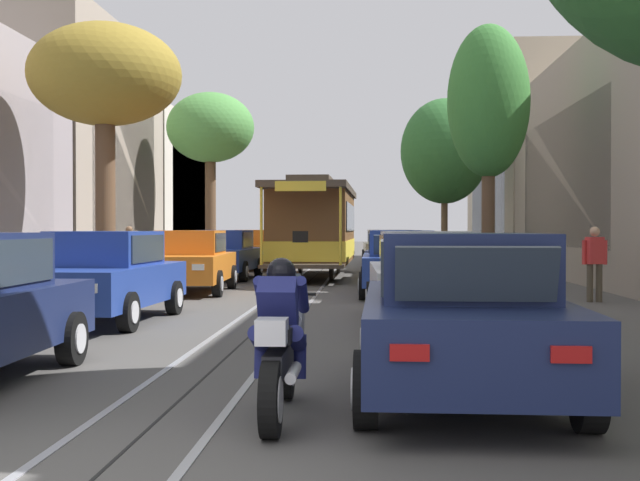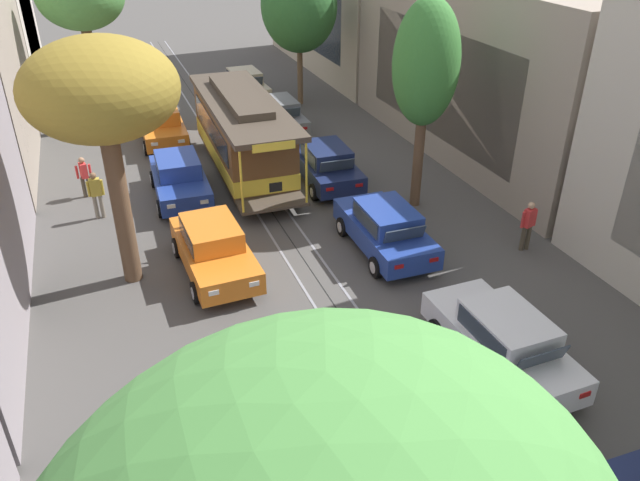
% 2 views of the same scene
% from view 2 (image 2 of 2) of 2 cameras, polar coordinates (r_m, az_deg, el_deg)
% --- Properties ---
extents(ground_plane, '(160.00, 160.00, 0.00)m').
position_cam_2_polar(ground_plane, '(22.10, -4.47, 2.64)').
color(ground_plane, '#4C4947').
extents(trolley_track_rails, '(1.14, 55.37, 0.01)m').
position_cam_2_polar(trolley_track_rails, '(24.49, -6.31, 5.37)').
color(trolley_track_rails, gray).
rests_on(trolley_track_rails, ground).
extents(building_facade_right, '(5.99, 47.07, 9.65)m').
position_cam_2_polar(building_facade_right, '(28.66, 14.17, 17.35)').
color(building_facade_right, beige).
rests_on(building_facade_right, ground).
extents(parked_car_blue_second_left, '(2.10, 4.40, 1.58)m').
position_cam_2_polar(parked_car_blue_second_left, '(13.30, -4.21, -14.25)').
color(parked_car_blue_second_left, '#233D93').
rests_on(parked_car_blue_second_left, ground).
extents(parked_car_orange_mid_left, '(2.12, 4.41, 1.58)m').
position_cam_2_polar(parked_car_orange_mid_left, '(18.47, -9.80, -0.72)').
color(parked_car_orange_mid_left, orange).
rests_on(parked_car_orange_mid_left, ground).
extents(parked_car_blue_fourth_left, '(2.10, 4.41, 1.58)m').
position_cam_2_polar(parked_car_blue_fourth_left, '(23.36, -12.87, 5.68)').
color(parked_car_blue_fourth_left, '#233D93').
rests_on(parked_car_blue_fourth_left, ground).
extents(parked_car_orange_fifth_left, '(2.09, 4.40, 1.58)m').
position_cam_2_polar(parked_car_orange_fifth_left, '(29.11, -14.38, 10.30)').
color(parked_car_orange_fifth_left, orange).
rests_on(parked_car_orange_fifth_left, ground).
extents(parked_car_white_second_right, '(2.06, 4.39, 1.58)m').
position_cam_2_polar(parked_car_white_second_right, '(15.30, 16.49, -8.80)').
color(parked_car_white_second_right, silver).
rests_on(parked_car_white_second_right, ground).
extents(parked_car_blue_mid_right, '(2.03, 4.37, 1.58)m').
position_cam_2_polar(parked_car_blue_mid_right, '(19.38, 6.04, 1.13)').
color(parked_car_blue_mid_right, '#233D93').
rests_on(parked_car_blue_mid_right, ground).
extents(parked_car_navy_fourth_right, '(2.12, 4.41, 1.58)m').
position_cam_2_polar(parked_car_navy_fourth_right, '(23.97, 0.54, 7.07)').
color(parked_car_navy_fourth_right, '#19234C').
rests_on(parked_car_navy_fourth_right, ground).
extents(parked_car_grey_fifth_right, '(2.01, 4.36, 1.58)m').
position_cam_2_polar(parked_car_grey_fifth_right, '(29.71, -3.88, 11.54)').
color(parked_car_grey_fifth_right, slate).
rests_on(parked_car_grey_fifth_right, ground).
extents(parked_car_beige_sixth_right, '(2.09, 4.40, 1.58)m').
position_cam_2_polar(parked_car_beige_sixth_right, '(34.87, -6.99, 14.14)').
color(parked_car_beige_sixth_right, '#C1B28E').
rests_on(parked_car_beige_sixth_right, ground).
extents(street_tree_kerb_left_second, '(3.99, 3.72, 6.98)m').
position_cam_2_polar(street_tree_kerb_left_second, '(16.88, -19.59, 12.68)').
color(street_tree_kerb_left_second, brown).
rests_on(street_tree_kerb_left_second, ground).
extents(street_tree_kerb_right_second, '(2.23, 2.17, 7.20)m').
position_cam_2_polar(street_tree_kerb_right_second, '(21.15, 9.77, 15.65)').
color(street_tree_kerb_right_second, brown).
rests_on(street_tree_kerb_right_second, ground).
extents(street_tree_kerb_right_mid, '(3.80, 4.07, 7.26)m').
position_cam_2_polar(street_tree_kerb_right_mid, '(32.90, -1.96, 20.84)').
color(street_tree_kerb_right_mid, brown).
rests_on(street_tree_kerb_right_mid, ground).
extents(cable_car_trolley, '(2.73, 9.16, 3.28)m').
position_cam_2_polar(cable_car_trolley, '(24.90, -7.20, 9.85)').
color(cable_car_trolley, brown).
rests_on(cable_car_trolley, ground).
extents(pedestrian_on_left_pavement, '(0.55, 0.40, 1.56)m').
position_cam_2_polar(pedestrian_on_left_pavement, '(24.43, -20.96, 5.69)').
color(pedestrian_on_left_pavement, '#4C4233').
rests_on(pedestrian_on_left_pavement, ground).
extents(pedestrian_on_right_pavement, '(0.55, 0.24, 1.71)m').
position_cam_2_polar(pedestrian_on_right_pavement, '(22.57, -19.98, 4.18)').
color(pedestrian_on_right_pavement, slate).
rests_on(pedestrian_on_right_pavement, ground).
extents(pedestrian_crossing_far, '(0.55, 0.32, 1.67)m').
position_cam_2_polar(pedestrian_crossing_far, '(20.34, 18.69, 1.52)').
color(pedestrian_crossing_far, '#4C4233').
rests_on(pedestrian_crossing_far, ground).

